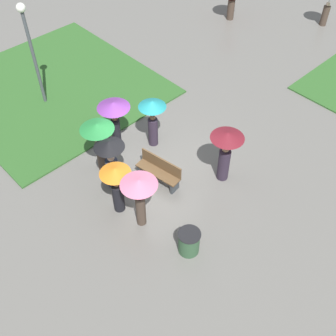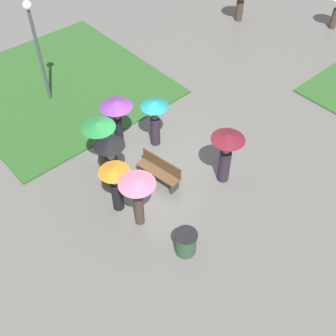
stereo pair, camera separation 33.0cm
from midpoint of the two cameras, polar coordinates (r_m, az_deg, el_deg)
name	(u,v)px [view 2 (the right image)]	position (r m, az deg, el deg)	size (l,w,h in m)	color
ground_plane	(154,162)	(14.33, -1.26, 0.79)	(90.00, 90.00, 0.00)	#66635E
lawn_patch_near	(59,85)	(18.17, -13.99, 10.81)	(7.85, 7.49, 0.06)	#2D5B26
park_bench	(160,170)	(13.45, -0.45, -0.27)	(1.59, 0.66, 0.90)	brown
lamp_post	(36,39)	(16.13, -16.91, 16.31)	(0.32, 0.32, 4.03)	#474C51
trash_bin	(186,243)	(11.84, 3.23, -10.06)	(0.64, 0.64, 0.79)	#335638
crowd_person_pink	(138,191)	(11.64, -3.33, -3.11)	(1.05, 1.05, 1.89)	#47382D
crowd_person_orange	(116,181)	(12.21, -6.36, -1.80)	(0.92, 0.92, 1.79)	black
crowd_person_green	(99,134)	(13.33, -8.58, 4.54)	(1.08, 1.08, 1.94)	#47382D
crowd_person_purple	(117,111)	(14.19, -6.31, 7.62)	(1.11, 1.11, 1.83)	black
crowd_person_maroon	(226,150)	(13.02, 8.64, 2.43)	(1.05, 1.05, 1.95)	#2D2333
crowd_person_teal	(155,115)	(14.17, -1.13, 7.20)	(0.94, 0.94, 1.86)	#2D2333
crowd_person_black	(111,156)	(12.92, -7.01, 1.60)	(0.94, 0.94, 1.88)	#282D47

